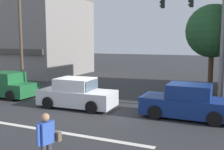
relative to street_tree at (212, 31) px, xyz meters
The scene contains 10 objects.
ground_plane 9.58m from the street_tree, 130.63° to the right, with size 120.00×120.00×0.00m, color #2B2B2D.
lane_marking_stripe 12.24m from the street_tree, 119.21° to the right, with size 9.00×0.24×0.01m, color silver.
building_left_block 20.17m from the street_tree, 166.10° to the left, with size 12.32×9.11×8.27m.
street_tree is the anchor object (origin of this frame).
utility_pole_near_left 13.60m from the street_tree, 168.16° to the right, with size 1.40×0.22×7.83m.
traffic_light_mast 4.00m from the street_tree, 92.35° to the right, with size 4.85×0.83×6.20m.
sedan_crossing_leftbound 9.63m from the street_tree, 134.80° to the right, with size 4.15×1.98×1.58m.
sedan_parked_curbside 13.74m from the street_tree, 154.20° to the right, with size 4.14×1.96×1.58m.
sedan_approaching_near 6.99m from the street_tree, 96.24° to the right, with size 4.12×1.92×1.58m.
pedestrian_foreground_with_bag 13.69m from the street_tree, 104.34° to the right, with size 0.42×0.67×1.67m.
Camera 1 is at (6.50, -11.67, 3.49)m, focal length 42.00 mm.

